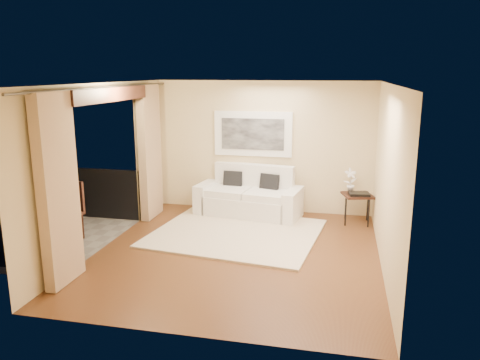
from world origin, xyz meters
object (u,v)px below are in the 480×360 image
(side_table, at_px, (358,197))
(balcony_chair_near, at_px, (70,206))
(sofa, at_px, (250,198))
(ice_bucket, at_px, (41,194))
(bistro_table, at_px, (50,206))
(balcony_chair_far, at_px, (47,203))
(orchid, at_px, (351,180))

(side_table, relative_size, balcony_chair_near, 0.64)
(sofa, height_order, ice_bucket, sofa)
(bistro_table, bearing_deg, sofa, 37.58)
(sofa, xyz_separation_m, balcony_chair_far, (-3.36, -1.88, 0.20))
(orchid, bearing_deg, balcony_chair_near, -156.31)
(balcony_chair_near, bearing_deg, sofa, 44.88)
(side_table, height_order, balcony_chair_far, balcony_chair_far)
(bistro_table, bearing_deg, balcony_chair_far, 130.16)
(orchid, height_order, balcony_chair_near, orchid)
(orchid, relative_size, ice_bucket, 2.36)
(orchid, xyz_separation_m, balcony_chair_near, (-4.77, -2.09, -0.22))
(orchid, bearing_deg, side_table, -42.36)
(sofa, distance_m, ice_bucket, 3.94)
(balcony_chair_near, bearing_deg, bistro_table, -122.34)
(balcony_chair_far, bearing_deg, orchid, -148.37)
(balcony_chair_far, height_order, balcony_chair_near, balcony_chair_near)
(ice_bucket, bearing_deg, orchid, 23.90)
(balcony_chair_far, relative_size, balcony_chair_near, 0.94)
(sofa, distance_m, bistro_table, 3.80)
(bistro_table, relative_size, ice_bucket, 3.67)
(sofa, xyz_separation_m, ice_bucket, (-3.19, -2.26, 0.48))
(orchid, height_order, bistro_table, orchid)
(side_table, relative_size, orchid, 1.39)
(sofa, distance_m, side_table, 2.14)
(balcony_chair_far, bearing_deg, bistro_table, 142.10)
(sofa, relative_size, orchid, 4.65)
(sofa, distance_m, balcony_chair_far, 3.86)
(orchid, distance_m, ice_bucket, 5.67)
(sofa, relative_size, ice_bucket, 11.00)
(ice_bucket, bearing_deg, bistro_table, -15.00)
(balcony_chair_far, relative_size, ice_bucket, 4.83)
(side_table, distance_m, balcony_chair_far, 5.78)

